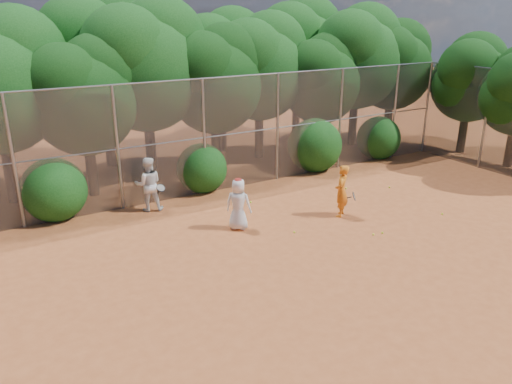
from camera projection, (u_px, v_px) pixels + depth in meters
ground at (335, 251)px, 13.45m from camera, size 80.00×80.00×0.00m
fence_back at (227, 133)px, 17.55m from camera, size 20.05×0.09×4.03m
fence_side at (486, 118)px, 19.96m from camera, size 0.09×6.09×4.03m
tree_2 at (84, 92)px, 16.44m from camera, size 3.99×3.47×5.47m
tree_3 at (145, 61)px, 18.18m from camera, size 4.89×4.26×6.70m
tree_4 at (215, 76)px, 19.10m from camera, size 4.19×3.64×5.73m
tree_5 at (260, 63)px, 20.85m from camera, size 4.51×3.92×6.17m
tree_6 at (322, 76)px, 21.42m from camera, size 3.86×3.36×5.29m
tree_7 at (358, 53)px, 22.84m from camera, size 4.77×4.14×6.53m
tree_8 at (393, 62)px, 23.71m from camera, size 4.25×3.70×5.82m
tree_10 at (102, 51)px, 19.41m from camera, size 5.15×4.48×7.06m
tree_11 at (221, 58)px, 21.63m from camera, size 4.64×4.03×6.35m
tree_12 at (298, 46)px, 24.15m from camera, size 5.02×4.37×6.88m
tree_13 at (471, 75)px, 21.82m from camera, size 3.86×3.36×5.29m
bush_0 at (54, 187)px, 15.34m from camera, size 2.00×2.00×2.00m
bush_1 at (202, 166)px, 17.76m from camera, size 1.80×1.80×1.80m
bush_2 at (315, 143)px, 20.09m from camera, size 2.20×2.20×2.20m
bush_3 at (379, 136)px, 21.81m from camera, size 1.90×1.90×1.90m
player_yellow at (342, 191)px, 15.50m from camera, size 0.86×0.70×1.66m
player_teen at (238, 204)px, 14.58m from camera, size 0.89×0.88×1.58m
player_white at (148, 184)px, 15.94m from camera, size 1.02×0.90×1.77m
ball_0 at (382, 233)px, 14.48m from camera, size 0.07×0.07×0.07m
ball_1 at (346, 188)px, 18.11m from camera, size 0.07×0.07×0.07m
ball_2 at (373, 234)px, 14.37m from camera, size 0.07×0.07×0.07m
ball_3 at (442, 214)px, 15.83m from camera, size 0.07×0.07×0.07m
ball_4 at (294, 232)px, 14.53m from camera, size 0.07×0.07×0.07m
ball_5 at (389, 187)px, 18.22m from camera, size 0.07×0.07×0.07m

